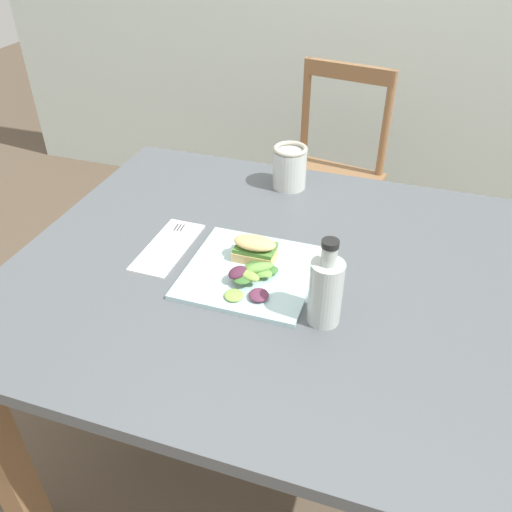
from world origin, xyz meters
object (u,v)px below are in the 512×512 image
Objects in this scene: dining_table at (284,309)px; fork_on_napkin at (170,241)px; plate_lunch at (250,272)px; mason_jar_iced_tea at (290,169)px; chair_wooden_far at (327,179)px; sandwich_half_front at (255,248)px; bottle_cold_brew at (325,294)px.

dining_table is 0.31m from fork_on_napkin.
mason_jar_iced_tea is (-0.03, 0.41, 0.05)m from plate_lunch.
sandwich_half_front is (0.03, -1.00, 0.33)m from chair_wooden_far.
plate_lunch is 1.47× the size of bottle_cold_brew.
fork_on_napkin is 1.00× the size of bottle_cold_brew.
chair_wooden_far is 1.06m from sandwich_half_front.
sandwich_half_front reaches higher than plate_lunch.
bottle_cold_brew is at bearing -67.56° from mason_jar_iced_tea.
chair_wooden_far is 1.06m from fork_on_napkin.
bottle_cold_brew reaches higher than dining_table.
chair_wooden_far is 4.68× the size of fork_on_napkin.
mason_jar_iced_tea reaches higher than sandwich_half_front.
chair_wooden_far is 0.72m from mason_jar_iced_tea.
fork_on_napkin is at bearing 177.58° from sandwich_half_front.
fork_on_napkin is at bearing -100.62° from chair_wooden_far.
bottle_cold_brew is (0.19, -0.14, 0.03)m from sandwich_half_front.
plate_lunch is at bearing 152.75° from bottle_cold_brew.
dining_table is 1.39× the size of chair_wooden_far.
bottle_cold_brew is at bearing -79.48° from chair_wooden_far.
mason_jar_iced_tea is (0.19, 0.36, 0.05)m from fork_on_napkin.
chair_wooden_far is at bearing 91.61° from plate_lunch.
plate_lunch reaches higher than dining_table.
chair_wooden_far reaches higher than fork_on_napkin.
fork_on_napkin is (-0.19, -1.00, 0.30)m from chair_wooden_far.
mason_jar_iced_tea is at bearing -89.72° from chair_wooden_far.
mason_jar_iced_tea is at bearing 93.59° from sandwich_half_front.
chair_wooden_far is at bearing 90.28° from mason_jar_iced_tea.
plate_lunch is (-0.07, -0.04, 0.12)m from dining_table.
dining_table is 0.15m from plate_lunch.
sandwich_half_front reaches higher than fork_on_napkin.
chair_wooden_far is 9.16× the size of sandwich_half_front.
mason_jar_iced_tea is at bearing 62.23° from fork_on_napkin.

